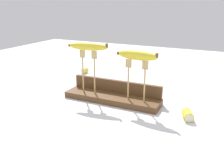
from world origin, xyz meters
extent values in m
plane|color=silver|center=(0.00, 0.00, 0.00)|extent=(3.00, 3.00, 0.00)
cube|color=brown|center=(0.00, 0.00, 0.01)|extent=(0.45, 0.11, 0.03)
cube|color=brown|center=(0.00, 0.05, 0.06)|extent=(0.44, 0.02, 0.06)
cylinder|color=tan|center=(-0.15, -0.01, 0.11)|extent=(0.01, 0.01, 0.16)
cube|color=tan|center=(-0.15, -0.01, 0.21)|extent=(0.03, 0.00, 0.04)
cylinder|color=tan|center=(-0.09, -0.01, 0.11)|extent=(0.01, 0.01, 0.16)
cube|color=tan|center=(-0.09, -0.01, 0.21)|extent=(0.03, 0.00, 0.04)
cylinder|color=tan|center=(0.08, -0.01, 0.10)|extent=(0.01, 0.01, 0.14)
cube|color=tan|center=(0.08, -0.01, 0.19)|extent=(0.03, 0.00, 0.04)
cylinder|color=tan|center=(0.16, -0.01, 0.10)|extent=(0.01, 0.01, 0.14)
cube|color=tan|center=(0.16, -0.01, 0.19)|extent=(0.03, 0.00, 0.04)
ellipsoid|color=yellow|center=(-0.12, -0.01, 0.25)|extent=(0.20, 0.06, 0.04)
cylinder|color=brown|center=(-0.03, 0.01, 0.26)|extent=(0.01, 0.01, 0.02)
sphere|color=#3F2D19|center=(-0.21, -0.02, 0.25)|extent=(0.01, 0.01, 0.01)
ellipsoid|color=yellow|center=(0.12, -0.01, 0.23)|extent=(0.19, 0.05, 0.04)
cylinder|color=brown|center=(0.20, -0.01, 0.24)|extent=(0.01, 0.01, 0.02)
sphere|color=#3F2D19|center=(0.03, 0.00, 0.23)|extent=(0.01, 0.01, 0.01)
cylinder|color=#DBD147|center=(-0.36, 0.35, 0.02)|extent=(0.04, 0.05, 0.04)
cylinder|color=beige|center=(-0.37, 0.33, 0.02)|extent=(0.03, 0.01, 0.03)
cylinder|color=yellow|center=(0.35, -0.04, 0.02)|extent=(0.06, 0.07, 0.04)
cylinder|color=beige|center=(0.36, -0.07, 0.02)|extent=(0.03, 0.01, 0.03)
camera|label=1|loc=(0.46, -0.97, 0.44)|focal=40.03mm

